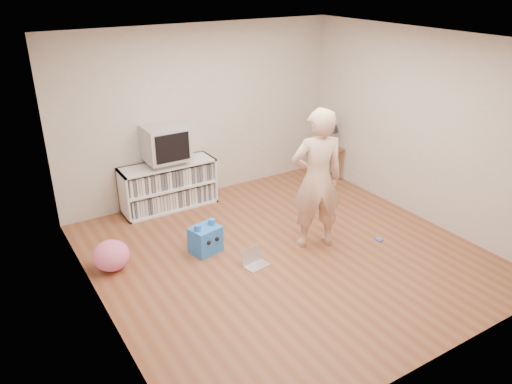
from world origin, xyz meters
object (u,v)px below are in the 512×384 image
object	(u,v)px
person	(317,180)
table_lamp	(328,126)
dvd_deck	(167,161)
side_table	(327,156)
crt_tv	(165,143)
laptop	(254,260)
media_unit	(168,185)
plush_pink	(111,256)
plush_blue	(206,239)

from	to	relation	value
person	table_lamp	bearing A→B (deg)	-114.20
dvd_deck	side_table	bearing A→B (deg)	-7.83
crt_tv	laptop	size ratio (longest dim) A/B	1.83
media_unit	side_table	size ratio (longest dim) A/B	2.55
plush_pink	plush_blue	bearing A→B (deg)	-11.29
table_lamp	plush_pink	size ratio (longest dim) A/B	1.20
plush_blue	side_table	bearing A→B (deg)	7.49
dvd_deck	crt_tv	distance (m)	0.29
person	plush_blue	xyz separation A→B (m)	(-1.28, 0.58, -0.73)
person	plush_blue	distance (m)	1.58
side_table	plush_blue	xyz separation A→B (m)	(-2.81, -1.07, -0.24)
table_lamp	laptop	xyz separation A→B (m)	(-2.45, -1.65, -0.89)
person	plush_pink	world-z (taller)	person
laptop	plush_pink	xyz separation A→B (m)	(-1.49, 0.81, 0.13)
person	plush_blue	world-z (taller)	person
plush_blue	media_unit	bearing A→B (deg)	72.07
laptop	plush_pink	world-z (taller)	plush_pink
plush_pink	person	bearing A→B (deg)	-18.45
dvd_deck	plush_blue	world-z (taller)	dvd_deck
media_unit	dvd_deck	size ratio (longest dim) A/B	3.11
table_lamp	plush_pink	xyz separation A→B (m)	(-3.94, -0.84, -0.76)
dvd_deck	crt_tv	size ratio (longest dim) A/B	0.75
plush_blue	plush_pink	bearing A→B (deg)	155.40
side_table	table_lamp	xyz separation A→B (m)	(0.00, 0.00, 0.53)
plush_blue	dvd_deck	bearing A→B (deg)	72.02
laptop	plush_blue	size ratio (longest dim) A/B	0.79
plush_blue	plush_pink	distance (m)	1.16
media_unit	crt_tv	bearing A→B (deg)	-90.00
media_unit	person	size ratio (longest dim) A/B	0.77
crt_tv	plush_pink	world-z (taller)	crt_tv
person	side_table	bearing A→B (deg)	-114.20
media_unit	laptop	xyz separation A→B (m)	(0.24, -2.04, -0.29)
person	laptop	bearing A→B (deg)	19.20
dvd_deck	side_table	world-z (taller)	dvd_deck
media_unit	crt_tv	world-z (taller)	crt_tv
media_unit	crt_tv	size ratio (longest dim) A/B	2.33
person	laptop	size ratio (longest dim) A/B	5.55
side_table	dvd_deck	bearing A→B (deg)	172.17
crt_tv	person	bearing A→B (deg)	-60.03
side_table	person	xyz separation A→B (m)	(-1.53, -1.64, 0.50)
media_unit	dvd_deck	bearing A→B (deg)	-90.00
dvd_deck	crt_tv	xyz separation A→B (m)	(0.00, -0.00, 0.29)
plush_blue	plush_pink	size ratio (longest dim) A/B	0.97
crt_tv	plush_pink	bearing A→B (deg)	-136.02
crt_tv	person	xyz separation A→B (m)	(1.16, -2.01, -0.11)
dvd_deck	plush_blue	xyz separation A→B (m)	(-0.12, -1.44, -0.56)
media_unit	side_table	bearing A→B (deg)	-8.16
media_unit	person	world-z (taller)	person
media_unit	plush_pink	bearing A→B (deg)	-135.58
side_table	plush_blue	bearing A→B (deg)	-159.20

